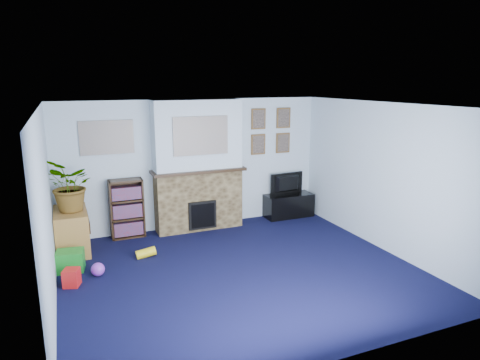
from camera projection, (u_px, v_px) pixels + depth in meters
name	position (u px, v px, depth m)	size (l,w,h in m)	color
floor	(241.00, 271.00, 6.26)	(5.00, 4.50, 0.01)	black
ceiling	(241.00, 106.00, 5.71)	(5.00, 4.50, 0.01)	white
wall_back	(195.00, 164.00, 8.01)	(5.00, 0.04, 2.40)	silver
wall_front	(335.00, 249.00, 3.97)	(5.00, 0.04, 2.40)	silver
wall_left	(47.00, 213.00, 5.05)	(0.04, 4.50, 2.40)	silver
wall_right	(383.00, 177.00, 6.93)	(0.04, 4.50, 2.40)	silver
chimney_breast	(198.00, 167.00, 7.83)	(1.72, 0.50, 2.40)	brown
collage_main	(201.00, 136.00, 7.50)	(1.00, 0.03, 0.68)	gray
collage_left	(107.00, 137.00, 7.28)	(0.90, 0.03, 0.58)	gray
portrait_tl	(258.00, 119.00, 8.30)	(0.30, 0.03, 0.40)	brown
portrait_tr	(283.00, 118.00, 8.50)	(0.30, 0.03, 0.40)	brown
portrait_bl	(258.00, 144.00, 8.41)	(0.30, 0.03, 0.40)	brown
portrait_br	(283.00, 143.00, 8.62)	(0.30, 0.03, 0.40)	brown
tv_stand	(289.00, 206.00, 8.75)	(0.99, 0.42, 0.47)	black
television	(289.00, 184.00, 8.66)	(0.75, 0.10, 0.43)	black
bookshelf	(127.00, 210.00, 7.55)	(0.58, 0.28, 1.05)	black
sideboard	(72.00, 231.00, 6.91)	(0.50, 0.90, 0.70)	#A37234
potted_plant	(71.00, 185.00, 6.71)	(0.76, 0.66, 0.85)	#26661E
mantel_clock	(195.00, 166.00, 7.76)	(0.11, 0.07, 0.15)	gold
mantel_candle	(216.00, 163.00, 7.91)	(0.05, 0.05, 0.17)	#B2BFC6
mantel_teddy	(173.00, 168.00, 7.60)	(0.14, 0.14, 0.14)	gray
mantel_can	(238.00, 163.00, 8.07)	(0.05, 0.05, 0.11)	red
green_crate	(70.00, 261.00, 6.26)	(0.38, 0.30, 0.30)	#198C26
toy_ball	(98.00, 270.00, 6.10)	(0.19, 0.19, 0.19)	purple
toy_block	(72.00, 278.00, 5.80)	(0.20, 0.20, 0.24)	red
toy_tube	(146.00, 253.00, 6.75)	(0.14, 0.14, 0.31)	yellow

